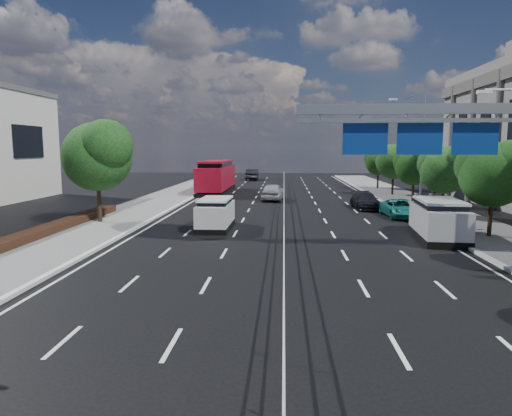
{
  "coord_description": "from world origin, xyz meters",
  "views": [
    {
      "loc": [
        -0.03,
        -10.73,
        4.89
      ],
      "look_at": [
        -1.18,
        8.17,
        2.4
      ],
      "focal_mm": 32.0,
      "sensor_mm": 36.0,
      "label": 1
    }
  ],
  "objects_px": {
    "overhead_gantry": "(438,132)",
    "near_car_silver": "(273,192)",
    "white_minivan": "(216,214)",
    "parked_car_teal": "(401,208)",
    "parked_car_dark": "(365,201)",
    "pedestrian_a": "(442,212)",
    "near_car_dark": "(252,174)",
    "silver_minivan": "(439,220)",
    "red_bus": "(216,176)",
    "pedestrian_b": "(433,199)"
  },
  "relations": [
    {
      "from": "overhead_gantry",
      "to": "near_car_silver",
      "type": "bearing_deg",
      "value": 109.34
    },
    {
      "from": "white_minivan",
      "to": "parked_car_teal",
      "type": "bearing_deg",
      "value": 24.27
    },
    {
      "from": "parked_car_dark",
      "to": "pedestrian_a",
      "type": "distance_m",
      "value": 9.61
    },
    {
      "from": "near_car_dark",
      "to": "silver_minivan",
      "type": "bearing_deg",
      "value": 105.69
    },
    {
      "from": "silver_minivan",
      "to": "parked_car_dark",
      "type": "distance_m",
      "value": 12.61
    },
    {
      "from": "silver_minivan",
      "to": "red_bus",
      "type": "bearing_deg",
      "value": 126.93
    },
    {
      "from": "overhead_gantry",
      "to": "red_bus",
      "type": "xyz_separation_m",
      "value": [
        -14.24,
        29.44,
        -3.76
      ]
    },
    {
      "from": "near_car_silver",
      "to": "parked_car_teal",
      "type": "xyz_separation_m",
      "value": [
        9.35,
        -10.26,
        -0.17
      ]
    },
    {
      "from": "overhead_gantry",
      "to": "near_car_dark",
      "type": "xyz_separation_m",
      "value": [
        -11.67,
        49.77,
        -4.76
      ]
    },
    {
      "from": "parked_car_teal",
      "to": "pedestrian_b",
      "type": "height_order",
      "value": "pedestrian_b"
    },
    {
      "from": "red_bus",
      "to": "parked_car_teal",
      "type": "xyz_separation_m",
      "value": [
        15.8,
        -17.49,
        -1.21
      ]
    },
    {
      "from": "red_bus",
      "to": "near_car_silver",
      "type": "bearing_deg",
      "value": -47.71
    },
    {
      "from": "overhead_gantry",
      "to": "parked_car_teal",
      "type": "height_order",
      "value": "overhead_gantry"
    },
    {
      "from": "silver_minivan",
      "to": "parked_car_teal",
      "type": "relative_size",
      "value": 1.19
    },
    {
      "from": "pedestrian_b",
      "to": "silver_minivan",
      "type": "bearing_deg",
      "value": 118.74
    },
    {
      "from": "near_car_dark",
      "to": "parked_car_dark",
      "type": "bearing_deg",
      "value": 108.67
    },
    {
      "from": "red_bus",
      "to": "near_car_dark",
      "type": "height_order",
      "value": "red_bus"
    },
    {
      "from": "red_bus",
      "to": "pedestrian_b",
      "type": "height_order",
      "value": "red_bus"
    },
    {
      "from": "near_car_dark",
      "to": "pedestrian_a",
      "type": "xyz_separation_m",
      "value": [
        14.53,
        -42.45,
        0.2
      ]
    },
    {
      "from": "white_minivan",
      "to": "red_bus",
      "type": "xyz_separation_m",
      "value": [
        -3.33,
        22.91,
        0.92
      ]
    },
    {
      "from": "near_car_dark",
      "to": "silver_minivan",
      "type": "height_order",
      "value": "silver_minivan"
    },
    {
      "from": "red_bus",
      "to": "near_car_silver",
      "type": "distance_m",
      "value": 9.74
    },
    {
      "from": "red_bus",
      "to": "parked_car_teal",
      "type": "height_order",
      "value": "red_bus"
    },
    {
      "from": "silver_minivan",
      "to": "near_car_dark",
      "type": "bearing_deg",
      "value": 111.24
    },
    {
      "from": "near_car_dark",
      "to": "parked_car_dark",
      "type": "relative_size",
      "value": 1.13
    },
    {
      "from": "near_car_dark",
      "to": "pedestrian_a",
      "type": "relative_size",
      "value": 2.85
    },
    {
      "from": "near_car_dark",
      "to": "pedestrian_b",
      "type": "xyz_separation_m",
      "value": [
        16.38,
        -34.88,
        0.17
      ]
    },
    {
      "from": "white_minivan",
      "to": "red_bus",
      "type": "bearing_deg",
      "value": 99.04
    },
    {
      "from": "overhead_gantry",
      "to": "red_bus",
      "type": "bearing_deg",
      "value": 115.82
    },
    {
      "from": "silver_minivan",
      "to": "pedestrian_b",
      "type": "height_order",
      "value": "silver_minivan"
    },
    {
      "from": "pedestrian_a",
      "to": "pedestrian_b",
      "type": "xyz_separation_m",
      "value": [
        1.85,
        7.57,
        -0.02
      ]
    },
    {
      "from": "near_car_dark",
      "to": "silver_minivan",
      "type": "xyz_separation_m",
      "value": [
        13.23,
        -45.82,
        0.22
      ]
    },
    {
      "from": "silver_minivan",
      "to": "near_car_silver",
      "type": "bearing_deg",
      "value": 122.26
    },
    {
      "from": "overhead_gantry",
      "to": "red_bus",
      "type": "relative_size",
      "value": 0.86
    },
    {
      "from": "white_minivan",
      "to": "overhead_gantry",
      "type": "bearing_deg",
      "value": -30.12
    },
    {
      "from": "overhead_gantry",
      "to": "parked_car_teal",
      "type": "xyz_separation_m",
      "value": [
        1.56,
        11.95,
        -4.98
      ]
    },
    {
      "from": "parked_car_teal",
      "to": "near_car_dark",
      "type": "bearing_deg",
      "value": 106.27
    },
    {
      "from": "pedestrian_a",
      "to": "pedestrian_b",
      "type": "relative_size",
      "value": 1.03
    },
    {
      "from": "near_car_dark",
      "to": "white_minivan",
      "type": "bearing_deg",
      "value": 90.59
    },
    {
      "from": "overhead_gantry",
      "to": "parked_car_teal",
      "type": "distance_m",
      "value": 13.04
    },
    {
      "from": "parked_car_teal",
      "to": "parked_car_dark",
      "type": "distance_m",
      "value": 4.8
    },
    {
      "from": "white_minivan",
      "to": "pedestrian_a",
      "type": "xyz_separation_m",
      "value": [
        13.77,
        0.79,
        0.12
      ]
    },
    {
      "from": "near_car_silver",
      "to": "parked_car_teal",
      "type": "bearing_deg",
      "value": 137.63
    },
    {
      "from": "overhead_gantry",
      "to": "white_minivan",
      "type": "height_order",
      "value": "overhead_gantry"
    },
    {
      "from": "red_bus",
      "to": "near_car_dark",
      "type": "xyz_separation_m",
      "value": [
        2.57,
        20.33,
        -0.99
      ]
    },
    {
      "from": "near_car_dark",
      "to": "parked_car_dark",
      "type": "distance_m",
      "value": 35.27
    },
    {
      "from": "red_bus",
      "to": "near_car_silver",
      "type": "height_order",
      "value": "red_bus"
    },
    {
      "from": "parked_car_teal",
      "to": "parked_car_dark",
      "type": "relative_size",
      "value": 1.0
    },
    {
      "from": "near_car_dark",
      "to": "silver_minivan",
      "type": "relative_size",
      "value": 0.96
    },
    {
      "from": "parked_car_teal",
      "to": "silver_minivan",
      "type": "bearing_deg",
      "value": -93.01
    }
  ]
}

